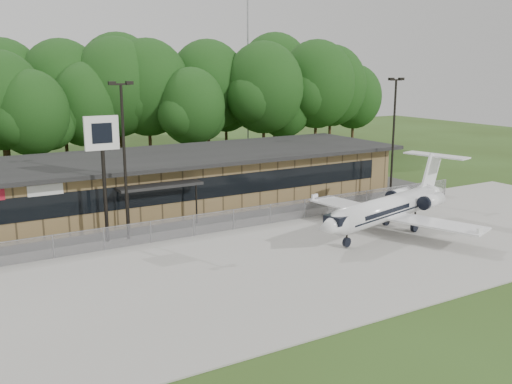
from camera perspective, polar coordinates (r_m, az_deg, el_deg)
ground at (r=26.84m, az=9.52°, el=-12.20°), size 160.00×160.00×0.00m
apron at (r=32.86m, az=0.48°, el=-7.25°), size 64.00×18.00×0.08m
parking_lot at (r=42.69m, az=-7.50°, el=-2.72°), size 50.00×9.00×0.06m
terminal at (r=46.22m, az=-9.74°, el=1.11°), size 41.00×11.65×4.30m
fence at (r=38.53m, az=-4.89°, el=-3.17°), size 46.00×0.04×1.52m
treeline at (r=62.68m, az=-15.91°, el=8.66°), size 72.00×12.00×15.00m
radio_mast at (r=76.59m, az=-0.83°, el=13.47°), size 0.20×0.20×25.00m
light_pole_mid at (r=37.04m, az=-13.06°, el=4.15°), size 1.55×0.30×10.23m
light_pole_right at (r=49.04m, az=13.60°, el=6.08°), size 1.55×0.30×10.23m
business_jet at (r=39.51m, az=13.30°, el=-1.60°), size 14.54×13.07×4.92m
pole_sign at (r=36.93m, az=-15.12°, el=4.41°), size 2.14×0.29×8.14m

